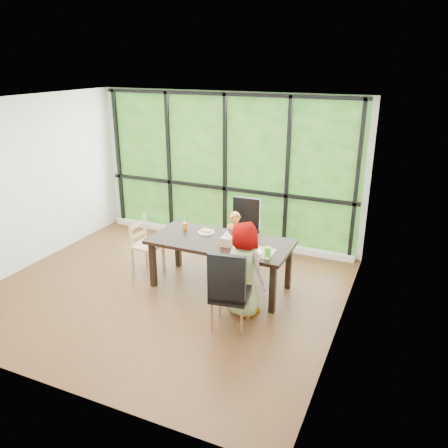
{
  "coord_description": "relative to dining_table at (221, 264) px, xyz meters",
  "views": [
    {
      "loc": [
        3.17,
        -5.02,
        3.22
      ],
      "look_at": [
        0.79,
        0.35,
        1.05
      ],
      "focal_mm": 36.12,
      "sensor_mm": 36.0,
      "label": 1
    }
  ],
  "objects": [
    {
      "name": "ground",
      "position": [
        -0.69,
        -0.45,
        -0.38
      ],
      "size": [
        5.0,
        5.0,
        0.0
      ],
      "primitive_type": "plane",
      "color": "black",
      "rests_on": "ground"
    },
    {
      "name": "back_wall",
      "position": [
        -0.69,
        1.8,
        0.98
      ],
      "size": [
        5.0,
        0.0,
        5.0
      ],
      "primitive_type": "plane",
      "rotation": [
        1.57,
        0.0,
        0.0
      ],
      "color": "silver",
      "rests_on": "ground"
    },
    {
      "name": "foliage_backdrop",
      "position": [
        -0.69,
        1.78,
        0.98
      ],
      "size": [
        4.8,
        0.02,
        2.65
      ],
      "primitive_type": "cube",
      "color": "#1E4C14",
      "rests_on": "back_wall"
    },
    {
      "name": "window_mullions",
      "position": [
        -0.69,
        1.74,
        0.98
      ],
      "size": [
        4.8,
        0.06,
        2.65
      ],
      "primitive_type": null,
      "color": "black",
      "rests_on": "back_wall"
    },
    {
      "name": "window_sill",
      "position": [
        -0.69,
        1.7,
        -0.33
      ],
      "size": [
        4.8,
        0.12,
        0.1
      ],
      "primitive_type": "cube",
      "color": "silver",
      "rests_on": "ground"
    },
    {
      "name": "dining_table",
      "position": [
        0.0,
        0.0,
        0.0
      ],
      "size": [
        2.12,
        1.1,
        0.75
      ],
      "primitive_type": "cube",
      "rotation": [
        0.0,
        0.0,
        -0.07
      ],
      "color": "black",
      "rests_on": "ground"
    },
    {
      "name": "chair_window_leather",
      "position": [
        -0.02,
        0.91,
        0.17
      ],
      "size": [
        0.48,
        0.48,
        1.08
      ],
      "primitive_type": "cube",
      "rotation": [
        0.0,
        0.0,
        0.04
      ],
      "color": "black",
      "rests_on": "ground"
    },
    {
      "name": "chair_interior_leather",
      "position": [
        0.55,
        -0.92,
        0.17
      ],
      "size": [
        0.53,
        0.53,
        1.08
      ],
      "primitive_type": "cube",
      "rotation": [
        0.0,
        0.0,
        3.3
      ],
      "color": "black",
      "rests_on": "ground"
    },
    {
      "name": "chair_end_beech",
      "position": [
        -1.27,
        0.01,
        0.08
      ],
      "size": [
        0.43,
        0.45,
        0.9
      ],
      "primitive_type": "cube",
      "rotation": [
        0.0,
        0.0,
        1.5
      ],
      "color": "tan",
      "rests_on": "ground"
    },
    {
      "name": "child_toddler",
      "position": [
        -0.0,
        0.57,
        0.12
      ],
      "size": [
        0.41,
        0.33,
        1.0
      ],
      "primitive_type": "imported",
      "rotation": [
        0.0,
        0.0,
        0.27
      ],
      "color": "orange",
      "rests_on": "ground"
    },
    {
      "name": "child_older",
      "position": [
        0.61,
        -0.53,
        0.27
      ],
      "size": [
        0.73,
        0.6,
        1.29
      ],
      "primitive_type": "imported",
      "rotation": [
        0.0,
        0.0,
        2.79
      ],
      "color": "gray",
      "rests_on": "ground"
    },
    {
      "name": "placemat",
      "position": [
        0.6,
        -0.18,
        0.38
      ],
      "size": [
        0.51,
        0.37,
        0.01
      ],
      "primitive_type": "cube",
      "color": "tan",
      "rests_on": "dining_table"
    },
    {
      "name": "plate_far",
      "position": [
        -0.32,
        0.19,
        0.38
      ],
      "size": [
        0.24,
        0.24,
        0.02
      ],
      "primitive_type": "cylinder",
      "color": "white",
      "rests_on": "dining_table"
    },
    {
      "name": "plate_near",
      "position": [
        0.59,
        -0.21,
        0.38
      ],
      "size": [
        0.23,
        0.23,
        0.01
      ],
      "primitive_type": "cylinder",
      "color": "white",
      "rests_on": "dining_table"
    },
    {
      "name": "orange_cup",
      "position": [
        -0.68,
        0.19,
        0.43
      ],
      "size": [
        0.06,
        0.06,
        0.1
      ],
      "primitive_type": "cylinder",
      "color": "#E35C0C",
      "rests_on": "dining_table"
    },
    {
      "name": "green_cup",
      "position": [
        0.8,
        -0.27,
        0.44
      ],
      "size": [
        0.09,
        0.09,
        0.13
      ],
      "primitive_type": "cylinder",
      "color": "#52BE28",
      "rests_on": "dining_table"
    },
    {
      "name": "tissue_box",
      "position": [
        0.16,
        -0.14,
        0.44
      ],
      "size": [
        0.15,
        0.15,
        0.13
      ],
      "primitive_type": "cube",
      "color": "tan",
      "rests_on": "dining_table"
    },
    {
      "name": "crepe_rolls_far",
      "position": [
        -0.32,
        0.19,
        0.41
      ],
      "size": [
        0.2,
        0.12,
        0.04
      ],
      "primitive_type": null,
      "color": "tan",
      "rests_on": "plate_far"
    },
    {
      "name": "crepe_rolls_near",
      "position": [
        0.59,
        -0.21,
        0.41
      ],
      "size": [
        0.1,
        0.12,
        0.04
      ],
      "primitive_type": null,
      "color": "tan",
      "rests_on": "plate_near"
    },
    {
      "name": "straw_white",
      "position": [
        -0.68,
        0.19,
        0.52
      ],
      "size": [
        0.01,
        0.04,
        0.2
      ],
      "primitive_type": "cylinder",
      "rotation": [
        0.14,
        0.0,
        0.0
      ],
      "color": "white",
      "rests_on": "orange_cup"
    },
    {
      "name": "straw_pink",
      "position": [
        0.8,
        -0.27,
        0.55
      ],
      "size": [
        0.01,
        0.04,
        0.2
      ],
      "primitive_type": "cylinder",
      "rotation": [
        0.14,
        0.0,
        0.0
      ],
      "color": "pink",
      "rests_on": "green_cup"
    },
    {
      "name": "tissue",
      "position": [
        0.16,
        -0.14,
        0.56
      ],
      "size": [
        0.12,
        0.12,
        0.11
      ],
      "primitive_type": "cone",
      "color": "white",
      "rests_on": "tissue_box"
    }
  ]
}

